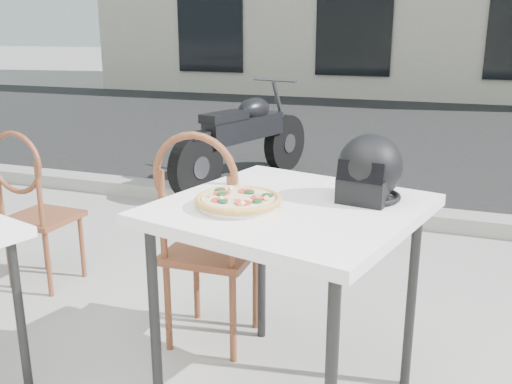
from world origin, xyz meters
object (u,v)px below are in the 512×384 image
(pizza, at_px, (238,199))
(cafe_chair_main, at_px, (205,230))
(cafe_chair_side, at_px, (32,201))
(plate, at_px, (238,205))
(helmet, at_px, (369,171))
(motorcycle, at_px, (245,140))
(cafe_table_main, at_px, (290,223))

(pizza, xyz_separation_m, cafe_chair_main, (-0.32, 0.38, -0.29))
(cafe_chair_side, bearing_deg, plate, 159.79)
(pizza, xyz_separation_m, cafe_chair_side, (-1.52, 0.63, -0.35))
(plate, height_order, helmet, helmet)
(pizza, relative_size, helmet, 1.17)
(motorcycle, bearing_deg, plate, -52.22)
(pizza, bearing_deg, cafe_table_main, 34.18)
(cafe_table_main, height_order, cafe_chair_side, cafe_chair_side)
(cafe_chair_side, relative_size, motorcycle, 0.49)
(plate, distance_m, pizza, 0.02)
(helmet, bearing_deg, plate, -138.94)
(cafe_table_main, distance_m, motorcycle, 3.44)
(cafe_chair_main, height_order, cafe_chair_side, cafe_chair_main)
(pizza, relative_size, motorcycle, 0.17)
(cafe_chair_side, height_order, motorcycle, motorcycle)
(cafe_chair_side, bearing_deg, pizza, 159.80)
(cafe_chair_side, bearing_deg, cafe_chair_main, 170.48)
(cafe_chair_main, bearing_deg, cafe_chair_side, -13.83)
(cafe_chair_main, bearing_deg, motorcycle, -74.02)
(plate, xyz_separation_m, pizza, (0.00, 0.00, 0.02))
(cafe_table_main, relative_size, cafe_chair_side, 1.13)
(cafe_chair_side, bearing_deg, helmet, 171.64)
(cafe_chair_main, xyz_separation_m, motorcycle, (-0.92, 2.86, -0.15))
(plate, relative_size, helmet, 1.23)
(cafe_chair_main, bearing_deg, plate, 127.94)
(plate, distance_m, helmet, 0.51)
(cafe_table_main, relative_size, helmet, 3.71)
(helmet, distance_m, cafe_chair_side, 2.02)
(cafe_table_main, xyz_separation_m, cafe_chair_main, (-0.48, 0.27, -0.18))
(cafe_table_main, distance_m, cafe_chair_side, 1.78)
(plate, distance_m, motorcycle, 3.49)
(plate, height_order, motorcycle, motorcycle)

